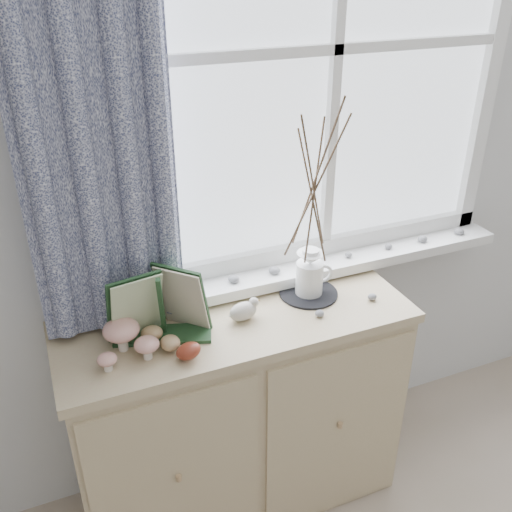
# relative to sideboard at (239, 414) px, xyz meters

# --- Properties ---
(sideboard) EXTENTS (1.20, 0.45, 0.85)m
(sideboard) POSITION_rel_sideboard_xyz_m (0.00, 0.00, 0.00)
(sideboard) COLOR tan
(sideboard) RESTS_ON ground
(botanical_book) EXTENTS (0.38, 0.24, 0.25)m
(botanical_book) POSITION_rel_sideboard_xyz_m (-0.25, -0.03, 0.55)
(botanical_book) COLOR #1C3B1E
(botanical_book) RESTS_ON sideboard
(toadstool_cluster) EXTENTS (0.19, 0.17, 0.10)m
(toadstool_cluster) POSITION_rel_sideboard_xyz_m (-0.37, -0.04, 0.49)
(toadstool_cluster) COLOR white
(toadstool_cluster) RESTS_ON sideboard
(wooden_eggs) EXTENTS (0.14, 0.18, 0.08)m
(wooden_eggs) POSITION_rel_sideboard_xyz_m (-0.25, -0.08, 0.45)
(wooden_eggs) COLOR tan
(wooden_eggs) RESTS_ON sideboard
(songbird_figurine) EXTENTS (0.14, 0.08, 0.07)m
(songbird_figurine) POSITION_rel_sideboard_xyz_m (0.02, -0.01, 0.46)
(songbird_figurine) COLOR beige
(songbird_figurine) RESTS_ON sideboard
(crocheted_doily) EXTENTS (0.21, 0.21, 0.01)m
(crocheted_doily) POSITION_rel_sideboard_xyz_m (0.29, 0.04, 0.43)
(crocheted_doily) COLOR black
(crocheted_doily) RESTS_ON sideboard
(twig_pitcher) EXTENTS (0.30, 0.30, 0.73)m
(twig_pitcher) POSITION_rel_sideboard_xyz_m (0.29, 0.04, 0.84)
(twig_pitcher) COLOR white
(twig_pitcher) RESTS_ON crocheted_doily
(sideboard_pebbles) EXTENTS (0.25, 0.19, 0.02)m
(sideboard_pebbles) POSITION_rel_sideboard_xyz_m (0.35, -0.03, 0.44)
(sideboard_pebbles) COLOR gray
(sideboard_pebbles) RESTS_ON sideboard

